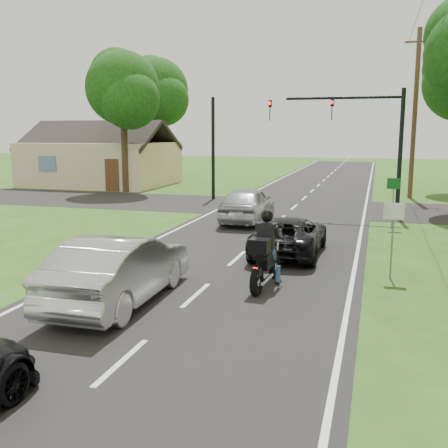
{
  "coord_description": "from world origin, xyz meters",
  "views": [
    {
      "loc": [
        4.2,
        -11.88,
        4.06
      ],
      "look_at": [
        -0.14,
        3.0,
        1.3
      ],
      "focal_mm": 42.0,
      "sensor_mm": 36.0,
      "label": 1
    }
  ],
  "objects_px": {
    "traffic_signal": "(360,129)",
    "sign_white": "(393,222)",
    "silver_sedan": "(120,269)",
    "sign_green": "(393,191)",
    "motorcycle_rider": "(265,257)",
    "dark_suv": "(290,235)",
    "utility_pole_far": "(415,113)",
    "silver_suv": "(248,204)"
  },
  "relations": [
    {
      "from": "traffic_signal",
      "to": "silver_sedan",
      "type": "bearing_deg",
      "value": -108.08
    },
    {
      "from": "dark_suv",
      "to": "silver_suv",
      "type": "height_order",
      "value": "silver_suv"
    },
    {
      "from": "sign_white",
      "to": "sign_green",
      "type": "relative_size",
      "value": 1.0
    },
    {
      "from": "silver_suv",
      "to": "sign_green",
      "type": "bearing_deg",
      "value": -179.69
    },
    {
      "from": "silver_suv",
      "to": "sign_green",
      "type": "distance_m",
      "value": 6.27
    },
    {
      "from": "utility_pole_far",
      "to": "silver_suv",
      "type": "bearing_deg",
      "value": -123.81
    },
    {
      "from": "silver_sedan",
      "to": "sign_green",
      "type": "relative_size",
      "value": 2.34
    },
    {
      "from": "silver_suv",
      "to": "sign_white",
      "type": "distance_m",
      "value": 9.88
    },
    {
      "from": "dark_suv",
      "to": "sign_green",
      "type": "relative_size",
      "value": 2.13
    },
    {
      "from": "motorcycle_rider",
      "to": "silver_sedan",
      "type": "height_order",
      "value": "motorcycle_rider"
    },
    {
      "from": "silver_sedan",
      "to": "traffic_signal",
      "type": "relative_size",
      "value": 0.78
    },
    {
      "from": "dark_suv",
      "to": "utility_pole_far",
      "type": "xyz_separation_m",
      "value": [
        4.67,
        16.91,
        4.44
      ]
    },
    {
      "from": "utility_pole_far",
      "to": "sign_green",
      "type": "distance_m",
      "value": 11.63
    },
    {
      "from": "traffic_signal",
      "to": "sign_white",
      "type": "bearing_deg",
      "value": -82.95
    },
    {
      "from": "silver_sedan",
      "to": "motorcycle_rider",
      "type": "bearing_deg",
      "value": -145.36
    },
    {
      "from": "dark_suv",
      "to": "sign_green",
      "type": "bearing_deg",
      "value": -119.55
    },
    {
      "from": "motorcycle_rider",
      "to": "silver_sedan",
      "type": "relative_size",
      "value": 0.49
    },
    {
      "from": "traffic_signal",
      "to": "sign_white",
      "type": "relative_size",
      "value": 3.0
    },
    {
      "from": "motorcycle_rider",
      "to": "traffic_signal",
      "type": "relative_size",
      "value": 0.38
    },
    {
      "from": "traffic_signal",
      "to": "utility_pole_far",
      "type": "relative_size",
      "value": 0.64
    },
    {
      "from": "utility_pole_far",
      "to": "sign_green",
      "type": "relative_size",
      "value": 4.71
    },
    {
      "from": "dark_suv",
      "to": "silver_sedan",
      "type": "xyz_separation_m",
      "value": [
        -3.09,
        -6.09,
        0.19
      ]
    },
    {
      "from": "traffic_signal",
      "to": "sign_green",
      "type": "xyz_separation_m",
      "value": [
        1.56,
        -3.02,
        -2.54
      ]
    },
    {
      "from": "motorcycle_rider",
      "to": "sign_white",
      "type": "xyz_separation_m",
      "value": [
        3.19,
        1.79,
        0.78
      ]
    },
    {
      "from": "silver_sedan",
      "to": "sign_white",
      "type": "relative_size",
      "value": 2.34
    },
    {
      "from": "utility_pole_far",
      "to": "sign_white",
      "type": "height_order",
      "value": "utility_pole_far"
    },
    {
      "from": "sign_green",
      "to": "motorcycle_rider",
      "type": "bearing_deg",
      "value": -109.09
    },
    {
      "from": "silver_suv",
      "to": "traffic_signal",
      "type": "height_order",
      "value": "traffic_signal"
    },
    {
      "from": "utility_pole_far",
      "to": "dark_suv",
      "type": "bearing_deg",
      "value": -105.44
    },
    {
      "from": "silver_sedan",
      "to": "dark_suv",
      "type": "bearing_deg",
      "value": -117.79
    },
    {
      "from": "sign_green",
      "to": "traffic_signal",
      "type": "bearing_deg",
      "value": 117.38
    },
    {
      "from": "traffic_signal",
      "to": "sign_green",
      "type": "bearing_deg",
      "value": -62.62
    },
    {
      "from": "silver_suv",
      "to": "utility_pole_far",
      "type": "bearing_deg",
      "value": -125.36
    },
    {
      "from": "dark_suv",
      "to": "traffic_signal",
      "type": "height_order",
      "value": "traffic_signal"
    },
    {
      "from": "traffic_signal",
      "to": "utility_pole_far",
      "type": "distance_m",
      "value": 8.55
    },
    {
      "from": "utility_pole_far",
      "to": "sign_green",
      "type": "bearing_deg",
      "value": -96.73
    },
    {
      "from": "traffic_signal",
      "to": "sign_white",
      "type": "distance_m",
      "value": 11.39
    },
    {
      "from": "silver_suv",
      "to": "dark_suv",
      "type": "bearing_deg",
      "value": 115.02
    },
    {
      "from": "motorcycle_rider",
      "to": "traffic_signal",
      "type": "bearing_deg",
      "value": 86.31
    },
    {
      "from": "motorcycle_rider",
      "to": "sign_white",
      "type": "height_order",
      "value": "sign_white"
    },
    {
      "from": "sign_white",
      "to": "silver_suv",
      "type": "bearing_deg",
      "value": 127.64
    },
    {
      "from": "sign_white",
      "to": "sign_green",
      "type": "distance_m",
      "value": 8.0
    }
  ]
}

